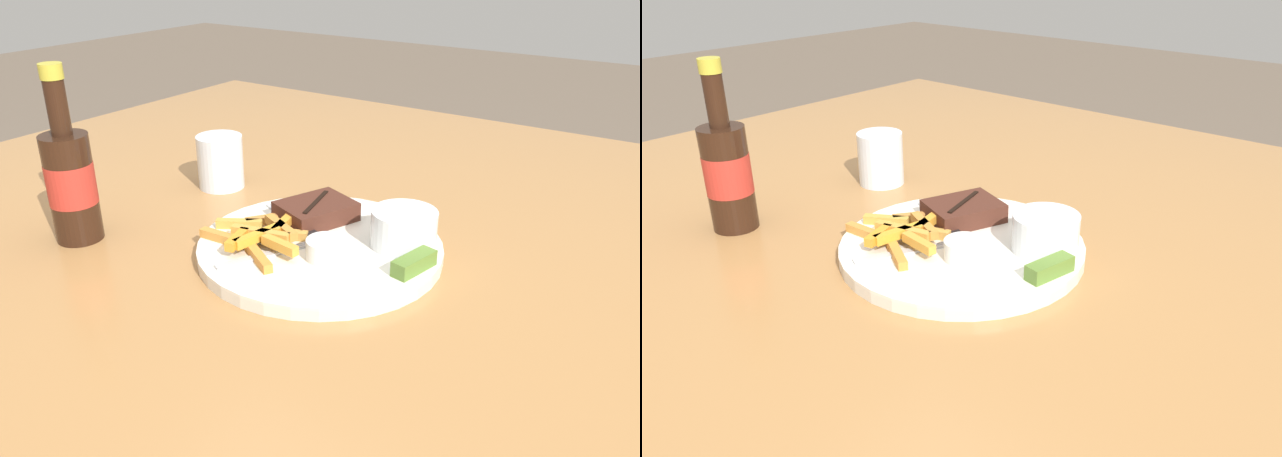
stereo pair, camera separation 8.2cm
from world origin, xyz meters
The scene contains 11 objects.
dining_table centered at (0.00, 0.00, 0.68)m, with size 1.54×1.65×0.73m.
dinner_plate centered at (0.00, 0.00, 0.74)m, with size 0.33×0.33×0.02m.
steak_portion centered at (0.06, 0.05, 0.76)m, with size 0.12×0.11×0.03m.
fries_pile centered at (-0.04, 0.06, 0.76)m, with size 0.15×0.16×0.02m.
coleslaw_cup centered at (0.05, -0.10, 0.77)m, with size 0.09×0.09×0.05m.
dipping_sauce_cup centered at (-0.03, -0.03, 0.76)m, with size 0.05×0.05×0.03m.
pickle_spear centered at (0.00, -0.14, 0.76)m, with size 0.07×0.03×0.02m.
fork_utensil centered at (-0.08, 0.04, 0.75)m, with size 0.13×0.07×0.00m.
knife_utensil centered at (0.02, 0.04, 0.75)m, with size 0.09×0.16×0.01m.
beer_bottle centered at (-0.15, 0.31, 0.81)m, with size 0.06×0.06×0.24m.
drinking_glass centered at (0.11, 0.28, 0.77)m, with size 0.08×0.08×0.09m.
Camera 1 is at (-0.61, -0.42, 1.12)m, focal length 35.00 mm.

